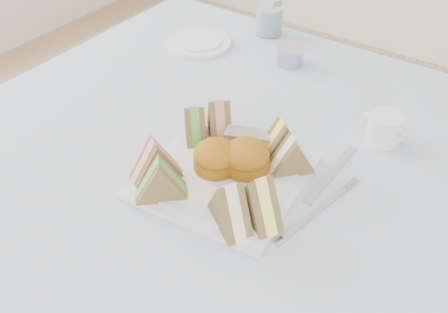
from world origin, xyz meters
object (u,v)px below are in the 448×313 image
Objects in this scene: serving_plate at (224,176)px; creamer_jug at (384,129)px; water_glass at (269,16)px; table at (217,260)px.

creamer_jug is (0.19, 0.26, 0.02)m from serving_plate.
creamer_jug is at bearing -33.50° from water_glass.
table is 13.73× the size of creamer_jug.
serving_plate is 2.65× the size of water_glass.
serving_plate is at bearing -66.84° from water_glass.
water_glass is 1.52× the size of creamer_jug.
serving_plate is at bearing -128.68° from creamer_jug.
water_glass reaches higher than table.
serving_plate is (0.08, -0.09, 0.38)m from table.
creamer_jug is at bearing 32.33° from table.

